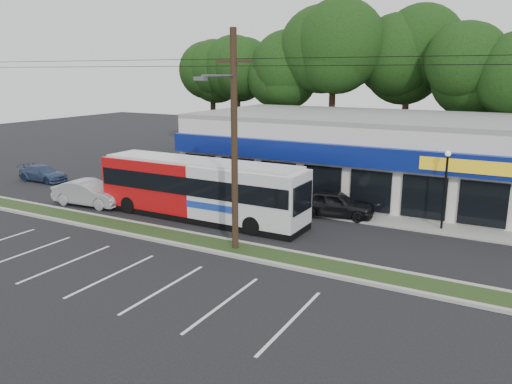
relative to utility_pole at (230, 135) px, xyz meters
The scene contains 15 objects.
ground 6.18m from the utility_pole, 161.89° to the right, with size 120.00×120.00×0.00m, color black.
grass_strip 6.06m from the utility_pole, behind, with size 40.00×1.60×0.12m, color #1A3214.
curb_south 6.10m from the utility_pole, 164.67° to the right, with size 40.00×0.25×0.14m, color #9E9E93.
curb_north 6.12m from the utility_pole, 161.93° to the left, with size 40.00×0.25×0.14m, color #9E9E93.
sidewalk 9.93m from the utility_pole, 74.97° to the left, with size 32.00×2.20×0.10m, color #9E9E93.
strip_mall 15.47m from the utility_pole, 79.90° to the left, with size 25.00×12.55×5.30m.
utility_pole is the anchor object (origin of this frame).
lamp_post 11.67m from the utility_pole, 43.95° to the left, with size 0.30×0.30×4.25m.
tree_line 25.28m from the utility_pole, 87.33° to the left, with size 46.76×6.76×11.83m.
metrobus 6.60m from the utility_pole, 139.66° to the left, with size 12.57×2.75×3.37m.
car_dark 9.18m from the utility_pole, 73.07° to the left, with size 1.83×4.54×1.55m, color black.
car_silver 13.07m from the utility_pole, 167.85° to the left, with size 1.67×4.80×1.58m, color #9FA3A7.
car_blue 21.89m from the utility_pole, 163.76° to the left, with size 1.69×4.17×1.21m, color navy.
pedestrian_a 8.88m from the utility_pole, 96.27° to the left, with size 0.63×0.41×1.72m, color silver.
pedestrian_b 6.87m from the utility_pole, 95.45° to the left, with size 0.79×0.61×1.62m, color beige.
Camera 1 is at (14.50, -17.95, 8.18)m, focal length 35.00 mm.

